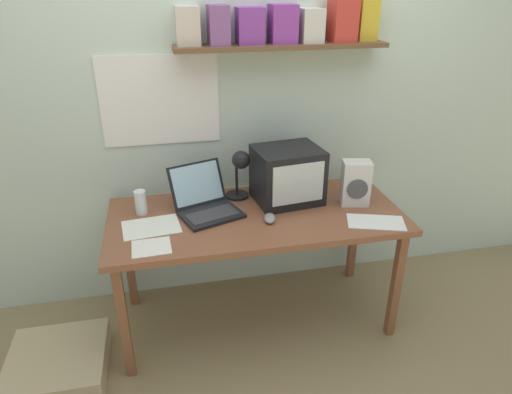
{
  "coord_description": "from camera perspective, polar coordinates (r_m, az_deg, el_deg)",
  "views": [
    {
      "loc": [
        -0.45,
        -2.13,
        1.87
      ],
      "look_at": [
        0.0,
        0.0,
        0.81
      ],
      "focal_mm": 32.0,
      "sensor_mm": 36.0,
      "label": 1
    }
  ],
  "objects": [
    {
      "name": "crt_monitor",
      "position": [
        2.56,
        3.95,
        2.77
      ],
      "size": [
        0.39,
        0.34,
        0.31
      ],
      "rotation": [
        0.0,
        0.0,
        0.13
      ],
      "color": "black",
      "rests_on": "corner_desk"
    },
    {
      "name": "laptop",
      "position": [
        2.49,
        -6.42,
        -0.47
      ],
      "size": [
        0.4,
        0.41,
        0.24
      ],
      "rotation": [
        0.0,
        0.0,
        0.34
      ],
      "color": "black",
      "rests_on": "corner_desk"
    },
    {
      "name": "juice_glass",
      "position": [
        2.52,
        -14.2,
        -0.78
      ],
      "size": [
        0.06,
        0.06,
        0.13
      ],
      "color": "white",
      "rests_on": "corner_desk"
    },
    {
      "name": "corner_desk",
      "position": [
        2.49,
        -0.0,
        -3.33
      ],
      "size": [
        1.58,
        0.71,
        0.71
      ],
      "color": "brown",
      "rests_on": "ground_plane"
    },
    {
      "name": "space_heater",
      "position": [
        2.58,
        12.34,
        1.7
      ],
      "size": [
        0.17,
        0.13,
        0.25
      ],
      "rotation": [
        0.0,
        0.0,
        -0.2
      ],
      "color": "silver",
      "rests_on": "corner_desk"
    },
    {
      "name": "printed_handout",
      "position": [
        2.22,
        -12.94,
        -6.14
      ],
      "size": [
        0.19,
        0.17,
        0.0
      ],
      "rotation": [
        0.0,
        0.0,
        0.04
      ],
      "color": "white",
      "rests_on": "corner_desk"
    },
    {
      "name": "ground_plane",
      "position": [
        2.87,
        -0.0,
        -14.75
      ],
      "size": [
        12.0,
        12.0,
        0.0
      ],
      "primitive_type": "plane",
      "color": "#927F58"
    },
    {
      "name": "back_wall",
      "position": [
        2.67,
        -1.89,
        13.79
      ],
      "size": [
        5.6,
        0.24,
        2.6
      ],
      "color": "silver",
      "rests_on": "ground_plane"
    },
    {
      "name": "loose_paper_near_monitor",
      "position": [
        2.46,
        14.76,
        -3.05
      ],
      "size": [
        0.33,
        0.24,
        0.0
      ],
      "rotation": [
        0.0,
        0.0,
        -0.32
      ],
      "color": "white",
      "rests_on": "corner_desk"
    },
    {
      "name": "open_notebook",
      "position": [
        2.39,
        -12.96,
        -3.67
      ],
      "size": [
        0.31,
        0.24,
        0.0
      ],
      "rotation": [
        0.0,
        0.0,
        0.11
      ],
      "color": "white",
      "rests_on": "corner_desk"
    },
    {
      "name": "desk_lamp",
      "position": [
        2.54,
        -2.01,
        3.68
      ],
      "size": [
        0.13,
        0.18,
        0.3
      ],
      "rotation": [
        0.0,
        0.0,
        0.28
      ],
      "color": "black",
      "rests_on": "corner_desk"
    },
    {
      "name": "computer_mouse",
      "position": [
        2.39,
        1.74,
        -2.66
      ],
      "size": [
        0.08,
        0.12,
        0.03
      ],
      "rotation": [
        0.0,
        0.0,
        -0.23
      ],
      "color": "gray",
      "rests_on": "corner_desk"
    },
    {
      "name": "floor_cushion",
      "position": [
        2.69,
        -23.51,
        -18.71
      ],
      "size": [
        0.48,
        0.48,
        0.14
      ],
      "color": "tan",
      "rests_on": "ground_plane"
    }
  ]
}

